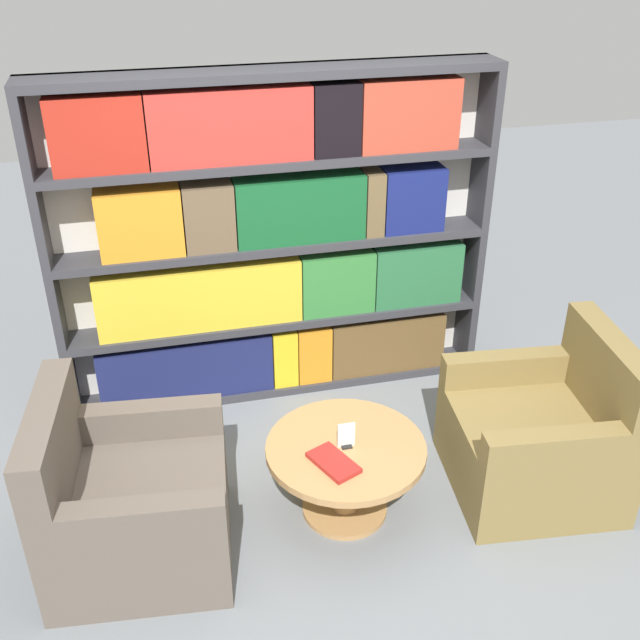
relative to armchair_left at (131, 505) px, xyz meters
name	(u,v)px	position (x,y,z in m)	size (l,w,h in m)	color
ground_plane	(329,526)	(0.98, -0.06, -0.31)	(14.00, 14.00, 0.00)	slate
bookshelf	(274,245)	(0.98, 1.31, 0.71)	(2.70, 0.30, 2.08)	silver
armchair_left	(131,505)	(0.00, 0.00, 0.00)	(0.93, 0.92, 0.91)	brown
armchair_right	(540,438)	(2.19, -0.01, 0.00)	(0.94, 0.93, 0.91)	olive
coffee_table	(346,465)	(1.09, 0.03, 0.00)	(0.83, 0.83, 0.44)	#AD7F4C
table_sign	(346,437)	(1.09, 0.03, 0.18)	(0.09, 0.06, 0.14)	black
stray_book	(333,462)	(0.99, -0.09, 0.14)	(0.25, 0.31, 0.02)	maroon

